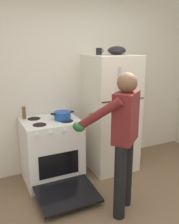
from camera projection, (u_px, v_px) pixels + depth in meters
name	position (u px, v px, depth m)	size (l,w,h in m)	color
kitchen_wall_back	(71.00, 79.00, 3.77)	(6.00, 0.10, 2.70)	silver
refrigerator	(110.00, 113.00, 3.77)	(0.68, 0.72, 1.72)	silver
stove_range	(52.00, 151.00, 3.48)	(0.76, 1.20, 0.89)	white
person_cook	(121.00, 132.00, 2.70)	(0.71, 0.76, 1.60)	black
red_pot	(62.00, 115.00, 3.38)	(0.32, 0.22, 0.10)	#19479E
coffee_mug	(99.00, 51.00, 3.49)	(0.11, 0.08, 0.10)	black
pepper_mill	(24.00, 113.00, 3.40)	(0.05, 0.05, 0.16)	brown
mixing_bowl	(117.00, 50.00, 3.55)	(0.26, 0.26, 0.12)	black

